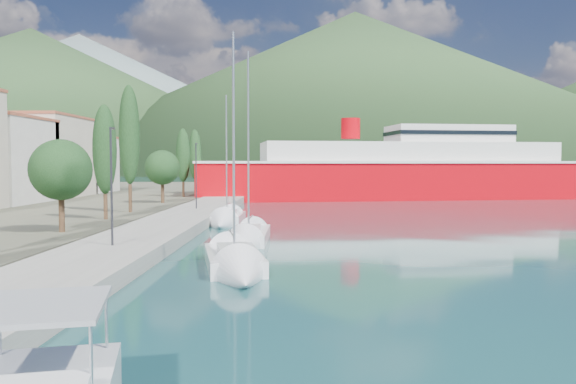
{
  "coord_description": "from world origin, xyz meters",
  "views": [
    {
      "loc": [
        0.69,
        -15.4,
        5.04
      ],
      "look_at": [
        0.0,
        14.0,
        3.5
      ],
      "focal_mm": 35.0,
      "sensor_mm": 36.0,
      "label": 1
    }
  ],
  "objects": [
    {
      "name": "ground",
      "position": [
        0.0,
        120.0,
        0.0
      ],
      "size": [
        1400.0,
        1400.0,
        0.0
      ],
      "primitive_type": "plane",
      "color": "#194749"
    },
    {
      "name": "quay",
      "position": [
        -9.0,
        26.0,
        0.4
      ],
      "size": [
        5.0,
        88.0,
        0.8
      ],
      "primitive_type": "cube",
      "color": "gray",
      "rests_on": "ground"
    },
    {
      "name": "hills_far",
      "position": [
        138.59,
        618.73,
        77.39
      ],
      "size": [
        1480.0,
        900.0,
        180.0
      ],
      "color": "slate",
      "rests_on": "ground"
    },
    {
      "name": "hills_near",
      "position": [
        98.04,
        372.5,
        49.18
      ],
      "size": [
        1010.0,
        520.0,
        115.0
      ],
      "color": "#2C4925",
      "rests_on": "ground"
    },
    {
      "name": "tree_row",
      "position": [
        -14.28,
        31.18,
        5.73
      ],
      "size": [
        3.81,
        62.97,
        11.11
      ],
      "color": "#47301E",
      "rests_on": "land_strip"
    },
    {
      "name": "lamp_posts",
      "position": [
        -9.0,
        13.29,
        4.08
      ],
      "size": [
        0.15,
        45.86,
        6.06
      ],
      "color": "#2D2D33",
      "rests_on": "quay"
    },
    {
      "name": "sailboat_near",
      "position": [
        -2.14,
        9.29,
        0.32
      ],
      "size": [
        4.22,
        8.76,
        12.1
      ],
      "color": "silver",
      "rests_on": "ground"
    },
    {
      "name": "sailboat_mid",
      "position": [
        -2.63,
        18.13,
        0.31
      ],
      "size": [
        2.38,
        8.98,
        12.91
      ],
      "color": "silver",
      "rests_on": "ground"
    },
    {
      "name": "sailboat_far",
      "position": [
        -5.47,
        29.28,
        0.32
      ],
      "size": [
        2.54,
        7.88,
        11.58
      ],
      "color": "silver",
      "rests_on": "ground"
    },
    {
      "name": "ferry",
      "position": [
        15.93,
        64.73,
        3.6
      ],
      "size": [
        60.79,
        22.04,
        11.82
      ],
      "color": "#C4020C",
      "rests_on": "ground"
    }
  ]
}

